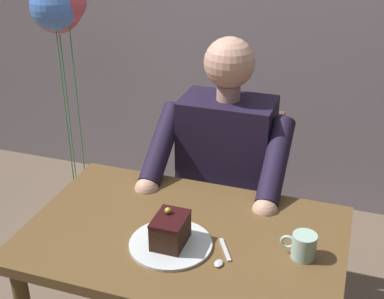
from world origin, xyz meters
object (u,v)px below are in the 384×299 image
dining_table (184,259)px  chair (230,202)px  dessert_spoon (222,257)px  balloon_display (60,25)px  coffee_cup (303,244)px  cake_slice (170,230)px  seated_person (220,191)px

dining_table → chair: size_ratio=1.13×
dining_table → dessert_spoon: bearing=151.1°
chair → dessert_spoon: size_ratio=6.49×
dining_table → dessert_spoon: size_ratio=7.30×
dessert_spoon → balloon_display: size_ratio=0.10×
dessert_spoon → chair: bearing=-77.8°
dining_table → coffee_cup: (-0.38, -0.00, 0.15)m
cake_slice → dessert_spoon: (-0.17, 0.01, -0.05)m
balloon_display → dessert_spoon: bearing=137.8°
dessert_spoon → balloon_display: bearing=-42.2°
coffee_cup → balloon_display: balloon_display is taller
cake_slice → balloon_display: bearing=-46.5°
cake_slice → coffee_cup: (-0.39, -0.08, -0.02)m
dining_table → chair: chair is taller
chair → dessert_spoon: (-0.15, 0.69, 0.26)m
cake_slice → coffee_cup: size_ratio=1.17×
seated_person → cake_slice: 0.54m
dining_table → dessert_spoon: (-0.15, 0.08, 0.11)m
dessert_spoon → balloon_display: 1.55m
dining_table → balloon_display: balloon_display is taller
dining_table → seated_person: 0.44m
seated_person → chair: bearing=-90.0°
dining_table → cake_slice: (0.02, 0.07, 0.16)m
chair → balloon_display: bearing=-18.1°
chair → cake_slice: chair is taller
cake_slice → coffee_cup: bearing=-168.8°
dining_table → seated_person: seated_person is taller
cake_slice → balloon_display: balloon_display is taller
dining_table → chair: (0.00, -0.61, -0.15)m
seated_person → coffee_cup: bearing=130.8°
dessert_spoon → coffee_cup: bearing=-158.8°
dessert_spoon → seated_person: bearing=-74.0°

